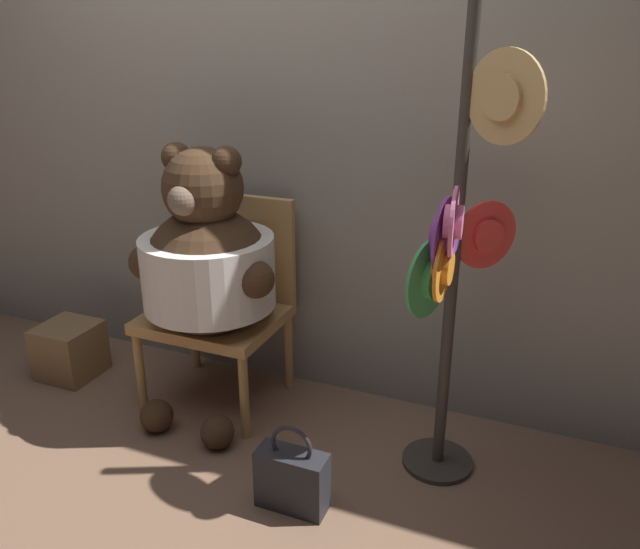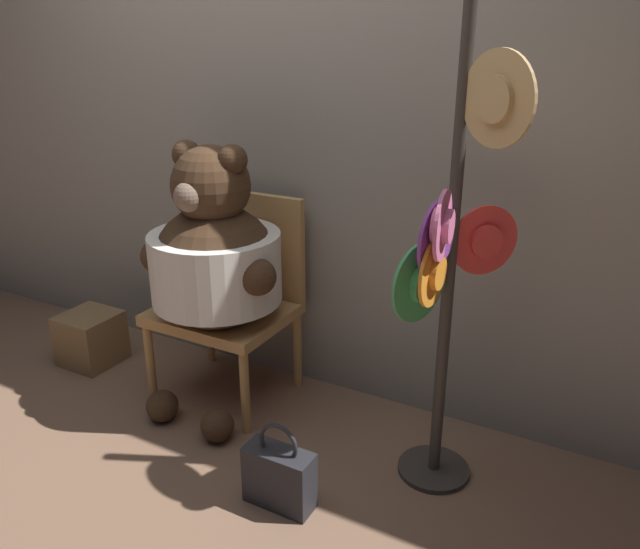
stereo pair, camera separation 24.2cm
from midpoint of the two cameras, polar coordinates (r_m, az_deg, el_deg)
ground_plane at (r=2.80m, az=-8.49°, el=-14.27°), size 14.00×14.00×0.00m
wall_back at (r=2.88m, az=-1.45°, el=14.08°), size 8.00×0.10×2.51m
chair at (r=2.90m, az=-5.59°, el=-1.51°), size 0.59×0.50×0.93m
teddy_bear at (r=2.67m, az=-7.09°, el=1.33°), size 0.68×0.60×1.21m
hat_display_rack at (r=2.14m, az=14.89°, el=0.74°), size 0.39×0.47×1.75m
handbag_on_ground at (r=2.36m, az=-0.67°, el=-18.02°), size 0.26×0.11×0.34m
wooden_crate at (r=3.42m, az=-18.33°, el=-5.60°), size 0.27×0.27×0.27m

